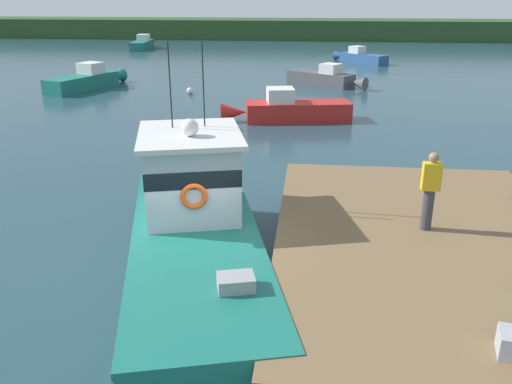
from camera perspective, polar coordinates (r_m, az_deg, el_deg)
ground_plane at (r=11.58m, az=-6.87°, el=-9.15°), size 200.00×200.00×0.00m
dock at (r=11.08m, az=17.98°, el=-5.29°), size 6.00×9.00×1.20m
main_fishing_boat at (r=11.26m, az=-6.61°, el=-4.27°), size 4.52×9.94×4.80m
deckhand_by_the_boat at (r=11.09m, az=18.28°, el=0.24°), size 0.36×0.22×1.63m
moored_boat_outer_mooring at (r=35.47m, az=-17.79°, el=11.43°), size 3.38×6.28×1.59m
moored_boat_off_the_point at (r=59.61m, az=-12.13°, el=15.37°), size 1.74×5.93×1.49m
moored_boat_far_left at (r=47.67m, az=11.18°, el=14.10°), size 4.58×4.53×1.37m
moored_boat_mid_harbor at (r=25.28m, az=3.59°, el=8.88°), size 6.23×2.40×1.56m
moored_boat_near_channel at (r=35.45m, az=7.51°, el=12.13°), size 5.24×4.16×1.43m
mooring_buoy_channel_marker at (r=23.93m, az=-3.45°, el=7.45°), size 0.46×0.46×0.46m
mooring_buoy_outer at (r=32.37m, az=-7.15°, el=10.80°), size 0.40×0.40×0.40m
far_shoreline at (r=71.94m, az=4.37°, el=17.16°), size 120.00×8.00×2.40m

